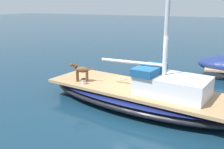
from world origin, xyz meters
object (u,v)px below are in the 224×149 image
(dog_brown, at_px, (81,70))
(coiled_rope, at_px, (122,79))
(sailboat_main, at_px, (138,97))
(deck_winch, at_px, (84,81))

(dog_brown, distance_m, coiled_rope, 1.61)
(sailboat_main, bearing_deg, coiled_rope, -127.99)
(sailboat_main, height_order, coiled_rope, coiled_rope)
(sailboat_main, xyz_separation_m, coiled_rope, (-0.70, -0.90, 0.35))
(dog_brown, relative_size, coiled_rope, 2.85)
(sailboat_main, distance_m, deck_winch, 2.00)
(deck_winch, bearing_deg, dog_brown, -132.94)
(dog_brown, height_order, coiled_rope, dog_brown)
(sailboat_main, bearing_deg, deck_winch, -76.92)
(coiled_rope, bearing_deg, dog_brown, -54.86)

